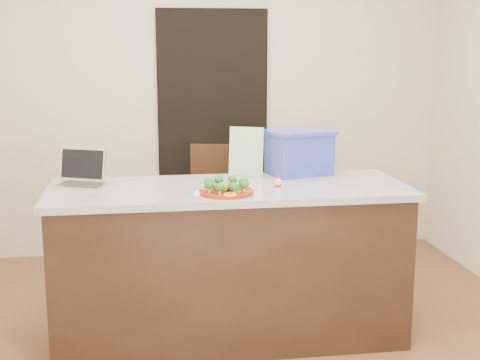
{
  "coord_description": "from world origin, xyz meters",
  "views": [
    {
      "loc": [
        -0.49,
        -3.46,
        1.72
      ],
      "look_at": [
        0.06,
        0.2,
        0.97
      ],
      "focal_mm": 50.0,
      "sensor_mm": 36.0,
      "label": 1
    }
  ],
  "objects": [
    {
      "name": "ground",
      "position": [
        0.0,
        0.0,
        0.0
      ],
      "size": [
        4.0,
        4.0,
        0.0
      ],
      "primitive_type": "plane",
      "color": "brown",
      "rests_on": "ground"
    },
    {
      "name": "room_shell",
      "position": [
        0.0,
        0.0,
        1.62
      ],
      "size": [
        4.0,
        4.0,
        4.0
      ],
      "color": "white",
      "rests_on": "ground"
    },
    {
      "name": "doorway",
      "position": [
        0.1,
        1.98,
        1.0
      ],
      "size": [
        0.9,
        0.02,
        2.0
      ],
      "primitive_type": "cube",
      "color": "black",
      "rests_on": "ground"
    },
    {
      "name": "island",
      "position": [
        0.0,
        0.25,
        0.46
      ],
      "size": [
        2.06,
        0.76,
        0.92
      ],
      "color": "black",
      "rests_on": "ground"
    },
    {
      "name": "plate",
      "position": [
        -0.04,
        0.06,
        0.93
      ],
      "size": [
        0.3,
        0.3,
        0.02
      ],
      "rotation": [
        0.0,
        0.0,
        0.3
      ],
      "color": "maroon",
      "rests_on": "island"
    },
    {
      "name": "meatballs",
      "position": [
        -0.04,
        0.06,
        0.96
      ],
      "size": [
        0.12,
        0.11,
        0.04
      ],
      "color": "brown",
      "rests_on": "plate"
    },
    {
      "name": "broccoli",
      "position": [
        -0.04,
        0.06,
        0.98
      ],
      "size": [
        0.25,
        0.25,
        0.04
      ],
      "color": "#134815",
      "rests_on": "plate"
    },
    {
      "name": "pepper_rings",
      "position": [
        -0.04,
        0.06,
        0.94
      ],
      "size": [
        0.27,
        0.25,
        0.01
      ],
      "color": "yellow",
      "rests_on": "plate"
    },
    {
      "name": "napkin",
      "position": [
        -0.14,
        0.1,
        0.92
      ],
      "size": [
        0.17,
        0.17,
        0.01
      ],
      "primitive_type": "cube",
      "rotation": [
        0.0,
        0.0,
        -0.23
      ],
      "color": "silver",
      "rests_on": "island"
    },
    {
      "name": "fork",
      "position": [
        -0.16,
        0.11,
        0.93
      ],
      "size": [
        0.05,
        0.15,
        0.0
      ],
      "rotation": [
        0.0,
        0.0,
        0.33
      ],
      "color": "silver",
      "rests_on": "napkin"
    },
    {
      "name": "knife",
      "position": [
        -0.11,
        0.08,
        0.93
      ],
      "size": [
        0.04,
        0.21,
        0.01
      ],
      "rotation": [
        0.0,
        0.0,
        0.21
      ],
      "color": "white",
      "rests_on": "napkin"
    },
    {
      "name": "yogurt_bottle",
      "position": [
        0.26,
        0.11,
        0.95
      ],
      "size": [
        0.04,
        0.04,
        0.08
      ],
      "rotation": [
        0.0,
        0.0,
        0.16
      ],
      "color": "silver",
      "rests_on": "island"
    },
    {
      "name": "laptop",
      "position": [
        -0.84,
        0.43,
        0.98
      ],
      "size": [
        0.35,
        0.34,
        0.21
      ],
      "rotation": [
        0.0,
        0.0,
        -0.42
      ],
      "color": "silver",
      "rests_on": "island"
    },
    {
      "name": "leaflet",
      "position": [
        0.15,
        0.54,
        1.07
      ],
      "size": [
        0.21,
        0.12,
        0.3
      ],
      "primitive_type": "cube",
      "rotation": [
        -0.14,
        0.0,
        -0.36
      ],
      "color": "silver",
      "rests_on": "island"
    },
    {
      "name": "blue_box",
      "position": [
        0.48,
        0.54,
        1.06
      ],
      "size": [
        0.44,
        0.37,
        0.28
      ],
      "rotation": [
        0.0,
        0.0,
        0.27
      ],
      "color": "#2F3CAB",
      "rests_on": "island"
    },
    {
      "name": "chair",
      "position": [
        0.08,
        1.18,
        0.57
      ],
      "size": [
        0.54,
        0.55,
        1.01
      ],
      "rotation": [
        0.0,
        0.0,
        -0.25
      ],
      "color": "#382010",
      "rests_on": "ground"
    }
  ]
}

